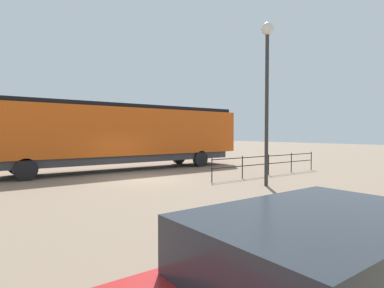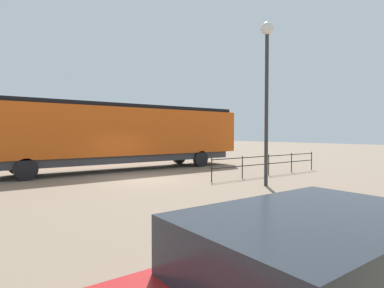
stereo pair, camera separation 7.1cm
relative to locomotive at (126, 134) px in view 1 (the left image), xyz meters
name	(u,v)px [view 1 (the left image)]	position (x,y,z in m)	size (l,w,h in m)	color
ground_plane	(142,179)	(4.16, -1.01, -2.31)	(120.00, 120.00, 0.00)	#84705B
locomotive	(126,134)	(0.00, 0.00, 0.00)	(2.99, 16.93, 4.10)	#D15114
parked_car_red	(329,286)	(16.72, -5.47, -1.48)	(1.99, 4.56, 1.58)	red
lamp_post	(267,70)	(9.28, 2.44, 2.81)	(0.55, 0.55, 7.16)	#2D2D2D
platform_fence	(269,162)	(7.03, 5.31, -1.56)	(0.05, 8.27, 1.15)	black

